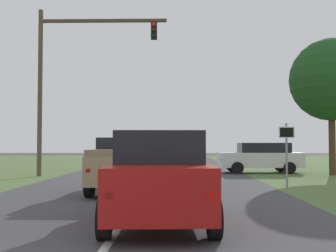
% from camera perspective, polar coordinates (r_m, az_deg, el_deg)
% --- Properties ---
extents(ground_plane, '(120.00, 120.00, 0.00)m').
position_cam_1_polar(ground_plane, '(14.58, -3.54, -9.10)').
color(ground_plane, '#424244').
extents(red_suv_near, '(2.38, 4.71, 1.98)m').
position_cam_1_polar(red_suv_near, '(9.30, -1.19, -6.60)').
color(red_suv_near, '#9E1411').
rests_on(red_suv_near, ground_plane).
extents(pickup_truck_lead, '(2.31, 5.09, 1.91)m').
position_cam_1_polar(pickup_truck_lead, '(15.28, -5.53, -5.04)').
color(pickup_truck_lead, tan).
rests_on(pickup_truck_lead, ground_plane).
extents(traffic_light, '(6.79, 0.40, 8.78)m').
position_cam_1_polar(traffic_light, '(23.36, -12.87, 7.49)').
color(traffic_light, brown).
rests_on(traffic_light, ground_plane).
extents(keep_moving_sign, '(0.60, 0.09, 2.50)m').
position_cam_1_polar(keep_moving_sign, '(17.16, 15.46, -2.64)').
color(keep_moving_sign, gray).
rests_on(keep_moving_sign, ground_plane).
extents(oak_tree_right, '(4.47, 4.47, 7.41)m').
position_cam_1_polar(oak_tree_right, '(25.08, 20.83, 5.74)').
color(oak_tree_right, '#4C351E').
rests_on(oak_tree_right, ground_plane).
extents(crossing_suv_far, '(4.76, 2.22, 1.74)m').
position_cam_1_polar(crossing_suv_far, '(25.55, 12.19, -4.04)').
color(crossing_suv_far, silver).
rests_on(crossing_suv_far, ground_plane).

